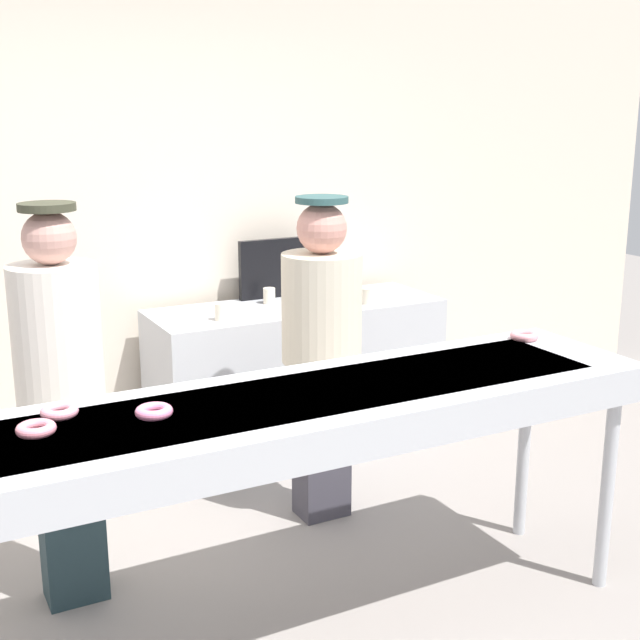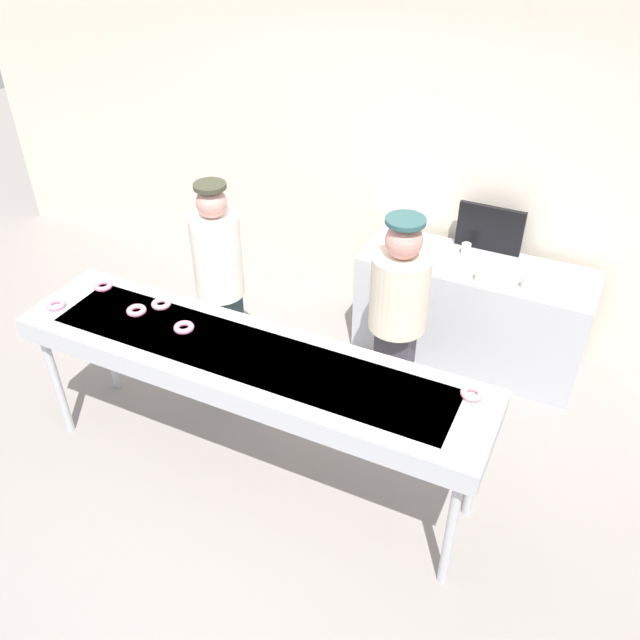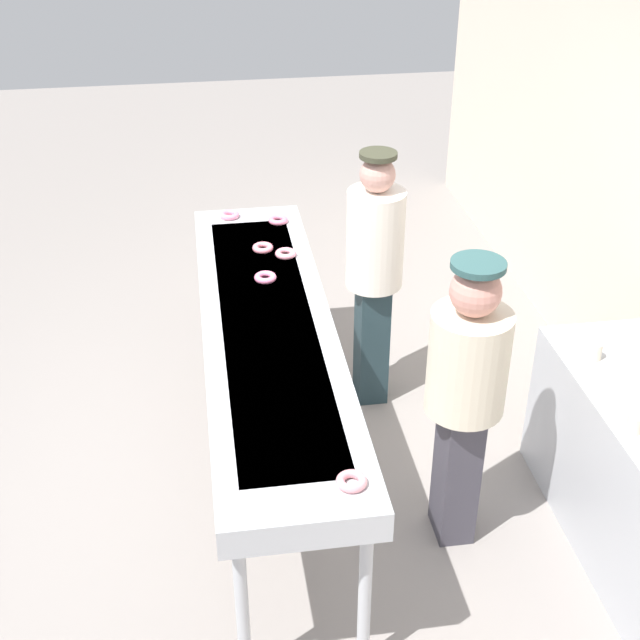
{
  "view_description": "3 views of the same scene",
  "coord_description": "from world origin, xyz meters",
  "px_view_note": "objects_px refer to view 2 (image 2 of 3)",
  "views": [
    {
      "loc": [
        -1.2,
        -2.55,
        1.97
      ],
      "look_at": [
        0.3,
        0.29,
        1.16
      ],
      "focal_mm": 47.61,
      "sensor_mm": 36.0,
      "label": 1
    },
    {
      "loc": [
        1.67,
        -2.52,
        3.39
      ],
      "look_at": [
        0.33,
        0.3,
        1.12
      ],
      "focal_mm": 37.29,
      "sensor_mm": 36.0,
      "label": 2
    },
    {
      "loc": [
        3.78,
        -0.3,
        3.28
      ],
      "look_at": [
        0.23,
        0.24,
        1.11
      ],
      "focal_mm": 48.44,
      "sensor_mm": 36.0,
      "label": 3
    }
  ],
  "objects_px": {
    "paper_cup_1": "(480,275)",
    "menu_display": "(490,229)",
    "fryer_conveyor": "(247,363)",
    "worker_assistant": "(219,279)",
    "strawberry_donut_4": "(184,327)",
    "paper_cup_0": "(466,249)",
    "strawberry_donut_1": "(136,310)",
    "paper_cup_3": "(405,253)",
    "strawberry_donut_2": "(103,286)",
    "strawberry_donut_0": "(472,393)",
    "strawberry_donut_5": "(161,304)",
    "paper_cup_2": "(526,283)",
    "strawberry_donut_3": "(56,304)",
    "worker_baker": "(398,310)",
    "prep_counter": "(470,312)"
  },
  "relations": [
    {
      "from": "worker_assistant",
      "to": "paper_cup_1",
      "type": "xyz_separation_m",
      "value": [
        1.61,
        0.85,
        -0.02
      ]
    },
    {
      "from": "fryer_conveyor",
      "to": "strawberry_donut_3",
      "type": "relative_size",
      "value": 23.47
    },
    {
      "from": "strawberry_donut_0",
      "to": "strawberry_donut_5",
      "type": "xyz_separation_m",
      "value": [
        -2.0,
        -0.03,
        0.0
      ]
    },
    {
      "from": "paper_cup_0",
      "to": "paper_cup_2",
      "type": "bearing_deg",
      "value": -28.82
    },
    {
      "from": "strawberry_donut_2",
      "to": "strawberry_donut_0",
      "type": "bearing_deg",
      "value": 0.44
    },
    {
      "from": "strawberry_donut_0",
      "to": "strawberry_donut_4",
      "type": "bearing_deg",
      "value": -174.3
    },
    {
      "from": "strawberry_donut_2",
      "to": "strawberry_donut_5",
      "type": "bearing_deg",
      "value": -0.87
    },
    {
      "from": "strawberry_donut_5",
      "to": "strawberry_donut_4",
      "type": "bearing_deg",
      "value": -27.91
    },
    {
      "from": "strawberry_donut_4",
      "to": "worker_assistant",
      "type": "relative_size",
      "value": 0.08
    },
    {
      "from": "strawberry_donut_5",
      "to": "paper_cup_3",
      "type": "height_order",
      "value": "strawberry_donut_5"
    },
    {
      "from": "strawberry_donut_0",
      "to": "paper_cup_2",
      "type": "relative_size",
      "value": 1.34
    },
    {
      "from": "paper_cup_2",
      "to": "menu_display",
      "type": "height_order",
      "value": "menu_display"
    },
    {
      "from": "worker_baker",
      "to": "strawberry_donut_2",
      "type": "bearing_deg",
      "value": 35.03
    },
    {
      "from": "paper_cup_1",
      "to": "paper_cup_2",
      "type": "height_order",
      "value": "same"
    },
    {
      "from": "paper_cup_0",
      "to": "paper_cup_2",
      "type": "height_order",
      "value": "same"
    },
    {
      "from": "strawberry_donut_3",
      "to": "worker_baker",
      "type": "bearing_deg",
      "value": 26.82
    },
    {
      "from": "strawberry_donut_1",
      "to": "paper_cup_3",
      "type": "bearing_deg",
      "value": 51.86
    },
    {
      "from": "strawberry_donut_3",
      "to": "menu_display",
      "type": "relative_size",
      "value": 0.25
    },
    {
      "from": "paper_cup_0",
      "to": "strawberry_donut_1",
      "type": "bearing_deg",
      "value": -131.9
    },
    {
      "from": "worker_assistant",
      "to": "menu_display",
      "type": "bearing_deg",
      "value": -141.18
    },
    {
      "from": "paper_cup_1",
      "to": "menu_display",
      "type": "distance_m",
      "value": 0.49
    },
    {
      "from": "paper_cup_3",
      "to": "menu_display",
      "type": "distance_m",
      "value": 0.66
    },
    {
      "from": "fryer_conveyor",
      "to": "worker_assistant",
      "type": "bearing_deg",
      "value": 132.3
    },
    {
      "from": "worker_assistant",
      "to": "fryer_conveyor",
      "type": "bearing_deg",
      "value": 130.82
    },
    {
      "from": "fryer_conveyor",
      "to": "paper_cup_2",
      "type": "xyz_separation_m",
      "value": [
        1.3,
        1.58,
        0.0
      ]
    },
    {
      "from": "strawberry_donut_3",
      "to": "strawberry_donut_5",
      "type": "height_order",
      "value": "same"
    },
    {
      "from": "fryer_conveyor",
      "to": "prep_counter",
      "type": "height_order",
      "value": "fryer_conveyor"
    },
    {
      "from": "strawberry_donut_3",
      "to": "paper_cup_2",
      "type": "relative_size",
      "value": 1.34
    },
    {
      "from": "worker_assistant",
      "to": "strawberry_donut_2",
      "type": "bearing_deg",
      "value": 39.79
    },
    {
      "from": "strawberry_donut_4",
      "to": "menu_display",
      "type": "relative_size",
      "value": 0.25
    },
    {
      "from": "strawberry_donut_1",
      "to": "worker_assistant",
      "type": "bearing_deg",
      "value": 72.86
    },
    {
      "from": "worker_baker",
      "to": "prep_counter",
      "type": "height_order",
      "value": "worker_baker"
    },
    {
      "from": "worker_baker",
      "to": "strawberry_donut_3",
      "type": "bearing_deg",
      "value": 41.24
    },
    {
      "from": "strawberry_donut_1",
      "to": "strawberry_donut_4",
      "type": "xyz_separation_m",
      "value": [
        0.37,
        -0.02,
        0.0
      ]
    },
    {
      "from": "strawberry_donut_3",
      "to": "strawberry_donut_4",
      "type": "relative_size",
      "value": 1.0
    },
    {
      "from": "paper_cup_2",
      "to": "paper_cup_3",
      "type": "bearing_deg",
      "value": 178.04
    },
    {
      "from": "strawberry_donut_0",
      "to": "paper_cup_1",
      "type": "xyz_separation_m",
      "value": [
        -0.29,
        1.33,
        -0.09
      ]
    },
    {
      "from": "strawberry_donut_4",
      "to": "paper_cup_0",
      "type": "height_order",
      "value": "strawberry_donut_4"
    },
    {
      "from": "paper_cup_0",
      "to": "menu_display",
      "type": "relative_size",
      "value": 0.19
    },
    {
      "from": "strawberry_donut_1",
      "to": "strawberry_donut_3",
      "type": "bearing_deg",
      "value": -161.74
    },
    {
      "from": "paper_cup_2",
      "to": "menu_display",
      "type": "relative_size",
      "value": 0.19
    },
    {
      "from": "strawberry_donut_0",
      "to": "paper_cup_1",
      "type": "distance_m",
      "value": 1.37
    },
    {
      "from": "fryer_conveyor",
      "to": "prep_counter",
      "type": "bearing_deg",
      "value": 62.29
    },
    {
      "from": "fryer_conveyor",
      "to": "worker_assistant",
      "type": "distance_m",
      "value": 0.93
    },
    {
      "from": "fryer_conveyor",
      "to": "strawberry_donut_2",
      "type": "xyz_separation_m",
      "value": [
        -1.2,
        0.19,
        0.09
      ]
    },
    {
      "from": "strawberry_donut_2",
      "to": "strawberry_donut_1",
      "type": "bearing_deg",
      "value": -19.33
    },
    {
      "from": "strawberry_donut_5",
      "to": "worker_assistant",
      "type": "height_order",
      "value": "worker_assistant"
    },
    {
      "from": "menu_display",
      "to": "fryer_conveyor",
      "type": "bearing_deg",
      "value": -114.66
    },
    {
      "from": "paper_cup_3",
      "to": "paper_cup_1",
      "type": "bearing_deg",
      "value": -7.21
    },
    {
      "from": "fryer_conveyor",
      "to": "strawberry_donut_4",
      "type": "distance_m",
      "value": 0.46
    }
  ]
}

